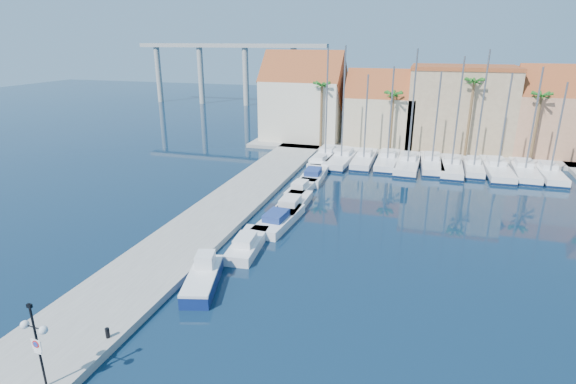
# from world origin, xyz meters

# --- Properties ---
(ground) EXTENTS (260.00, 260.00, 0.00)m
(ground) POSITION_xyz_m (0.00, 0.00, 0.00)
(ground) COLOR black
(ground) RESTS_ON ground
(quay_west) EXTENTS (6.00, 77.00, 0.50)m
(quay_west) POSITION_xyz_m (-9.00, 13.50, 0.25)
(quay_west) COLOR gray
(quay_west) RESTS_ON ground
(shore_north) EXTENTS (54.00, 16.00, 0.50)m
(shore_north) POSITION_xyz_m (10.00, 48.00, 0.25)
(shore_north) COLOR gray
(shore_north) RESTS_ON ground
(lamp_post) EXTENTS (1.48, 0.46, 4.35)m
(lamp_post) POSITION_xyz_m (-7.00, -8.83, 3.36)
(lamp_post) COLOR black
(lamp_post) RESTS_ON quay_west
(bollard) EXTENTS (0.23, 0.23, 0.57)m
(bollard) POSITION_xyz_m (-6.60, -5.03, 0.78)
(bollard) COLOR black
(bollard) RESTS_ON quay_west
(fishing_boat) EXTENTS (3.21, 5.75, 1.91)m
(fishing_boat) POSITION_xyz_m (-4.60, 1.98, 0.64)
(fishing_boat) COLOR navy
(fishing_boat) RESTS_ON ground
(motorboat_west_0) EXTENTS (2.48, 6.23, 1.40)m
(motorboat_west_0) POSITION_xyz_m (-3.82, 7.84, 0.51)
(motorboat_west_0) COLOR white
(motorboat_west_0) RESTS_ON ground
(motorboat_west_1) EXTENTS (2.85, 7.34, 1.40)m
(motorboat_west_1) POSITION_xyz_m (-3.04, 13.31, 0.51)
(motorboat_west_1) COLOR white
(motorboat_west_1) RESTS_ON ground
(motorboat_west_2) EXTENTS (2.31, 7.16, 1.40)m
(motorboat_west_2) POSITION_xyz_m (-3.01, 17.26, 0.51)
(motorboat_west_2) COLOR white
(motorboat_west_2) RESTS_ON ground
(motorboat_west_3) EXTENTS (2.24, 5.98, 1.40)m
(motorboat_west_3) POSITION_xyz_m (-3.45, 22.27, 0.51)
(motorboat_west_3) COLOR white
(motorboat_west_3) RESTS_ON ground
(motorboat_west_4) EXTENTS (2.69, 7.42, 1.40)m
(motorboat_west_4) POSITION_xyz_m (-3.38, 27.45, 0.51)
(motorboat_west_4) COLOR white
(motorboat_west_4) RESTS_ON ground
(motorboat_west_5) EXTENTS (2.43, 6.10, 1.40)m
(motorboat_west_5) POSITION_xyz_m (-3.97, 33.59, 0.51)
(motorboat_west_5) COLOR white
(motorboat_west_5) RESTS_ON ground
(motorboat_west_6) EXTENTS (2.70, 7.37, 1.40)m
(motorboat_west_6) POSITION_xyz_m (-3.10, 38.50, 0.51)
(motorboat_west_6) COLOR white
(motorboat_west_6) RESTS_ON ground
(sailboat_0) EXTENTS (2.63, 9.38, 14.51)m
(sailboat_0) POSITION_xyz_m (-3.97, 36.72, 0.63)
(sailboat_0) COLOR white
(sailboat_0) RESTS_ON ground
(sailboat_1) EXTENTS (3.43, 10.65, 14.82)m
(sailboat_1) POSITION_xyz_m (-1.58, 35.86, 0.61)
(sailboat_1) COLOR white
(sailboat_1) RESTS_ON ground
(sailboat_2) EXTENTS (2.47, 9.31, 11.42)m
(sailboat_2) POSITION_xyz_m (1.25, 36.16, 0.58)
(sailboat_2) COLOR white
(sailboat_2) RESTS_ON ground
(sailboat_3) EXTENTS (2.62, 9.87, 12.41)m
(sailboat_3) POSITION_xyz_m (4.25, 36.57, 0.59)
(sailboat_3) COLOR white
(sailboat_3) RESTS_ON ground
(sailboat_4) EXTENTS (3.04, 10.36, 14.50)m
(sailboat_4) POSITION_xyz_m (6.87, 35.67, 0.61)
(sailboat_4) COLOR white
(sailboat_4) RESTS_ON ground
(sailboat_5) EXTENTS (3.09, 9.89, 11.90)m
(sailboat_5) POSITION_xyz_m (9.72, 36.65, 0.58)
(sailboat_5) COLOR white
(sailboat_5) RESTS_ON ground
(sailboat_6) EXTENTS (2.70, 9.79, 13.70)m
(sailboat_6) POSITION_xyz_m (12.07, 35.78, 0.61)
(sailboat_6) COLOR white
(sailboat_6) RESTS_ON ground
(sailboat_7) EXTENTS (2.26, 8.13, 14.46)m
(sailboat_7) POSITION_xyz_m (14.68, 36.20, 0.67)
(sailboat_7) COLOR white
(sailboat_7) RESTS_ON ground
(sailboat_8) EXTENTS (3.18, 10.67, 11.92)m
(sailboat_8) POSITION_xyz_m (17.32, 36.33, 0.57)
(sailboat_8) COLOR white
(sailboat_8) RESTS_ON ground
(sailboat_9) EXTENTS (2.95, 9.98, 12.65)m
(sailboat_9) POSITION_xyz_m (20.41, 36.51, 0.59)
(sailboat_9) COLOR white
(sailboat_9) RESTS_ON ground
(sailboat_10) EXTENTS (2.50, 9.07, 11.07)m
(sailboat_10) POSITION_xyz_m (22.97, 36.16, 0.58)
(sailboat_10) COLOR white
(sailboat_10) RESTS_ON ground
(building_0) EXTENTS (12.30, 9.00, 13.50)m
(building_0) POSITION_xyz_m (-10.00, 47.00, 6.52)
(building_0) COLOR beige
(building_0) RESTS_ON shore_north
(building_1) EXTENTS (10.30, 8.00, 11.00)m
(building_1) POSITION_xyz_m (2.00, 47.00, 5.30)
(building_1) COLOR tan
(building_1) RESTS_ON shore_north
(building_2) EXTENTS (14.20, 10.20, 11.50)m
(building_2) POSITION_xyz_m (13.00, 48.00, 6.26)
(building_2) COLOR #A18363
(building_2) RESTS_ON shore_north
(building_3) EXTENTS (10.30, 8.00, 12.00)m
(building_3) POSITION_xyz_m (25.00, 47.00, 5.86)
(building_3) COLOR tan
(building_3) RESTS_ON shore_north
(palm_0) EXTENTS (2.60, 2.60, 10.15)m
(palm_0) POSITION_xyz_m (-6.00, 42.00, 9.08)
(palm_0) COLOR brown
(palm_0) RESTS_ON shore_north
(palm_1) EXTENTS (2.60, 2.60, 9.15)m
(palm_1) POSITION_xyz_m (4.00, 42.00, 8.14)
(palm_1) COLOR brown
(palm_1) RESTS_ON shore_north
(palm_2) EXTENTS (2.60, 2.60, 11.15)m
(palm_2) POSITION_xyz_m (14.00, 42.00, 10.02)
(palm_2) COLOR brown
(palm_2) RESTS_ON shore_north
(palm_3) EXTENTS (2.60, 2.60, 9.65)m
(palm_3) POSITION_xyz_m (22.00, 42.00, 8.61)
(palm_3) COLOR brown
(palm_3) RESTS_ON shore_north
(viaduct) EXTENTS (48.00, 2.20, 14.45)m
(viaduct) POSITION_xyz_m (-39.07, 82.00, 10.25)
(viaduct) COLOR #9E9E99
(viaduct) RESTS_ON ground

